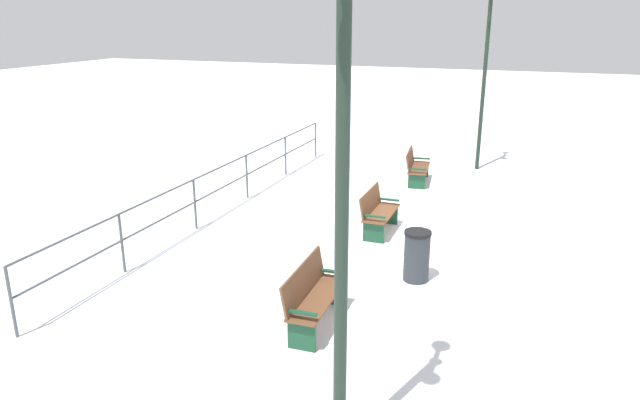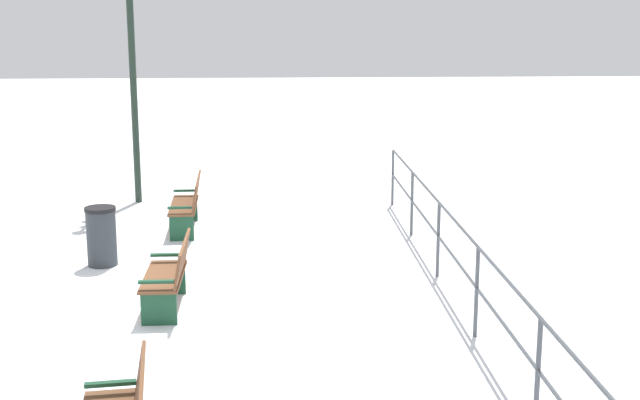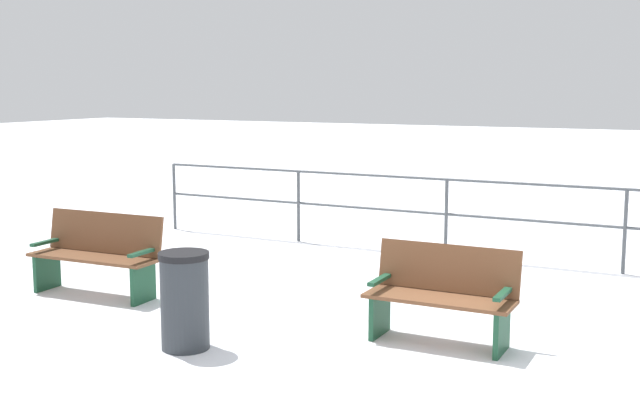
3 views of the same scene
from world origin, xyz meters
The scene contains 8 objects.
ground_plane centered at (0.00, 0.00, 0.00)m, with size 80.00×80.00×0.00m, color white.
bench_nearest centered at (0.01, -4.17, 0.50)m, with size 0.58×1.64×0.95m.
bench_second centered at (-0.13, 0.00, 0.47)m, with size 0.56×1.41×0.92m.
bench_third centered at (-0.18, 4.16, 0.45)m, with size 0.74×1.52×0.90m.
lamppost_near centered at (1.26, -6.60, 3.40)m, with size 0.28×1.11×5.13m.
lamppost_middle centered at (1.26, 6.30, 3.44)m, with size 0.25×1.14×5.18m.
waterfront_railing centered at (-3.90, 0.00, 0.77)m, with size 0.05×12.13×1.13m.
trash_bin centered at (1.14, -2.07, 0.46)m, with size 0.47×0.47×0.92m.
Camera 1 is at (2.91, -11.52, 4.51)m, focal length 32.84 mm.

